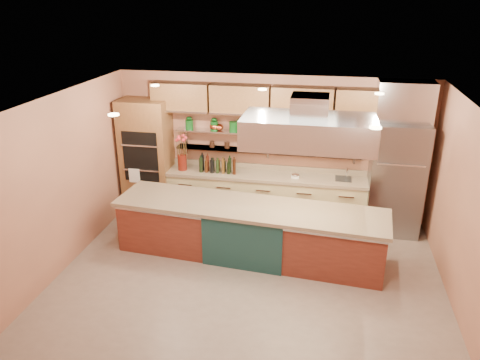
% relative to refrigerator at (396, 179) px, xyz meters
% --- Properties ---
extents(floor, '(6.00, 5.00, 0.02)m').
position_rel_refrigerator_xyz_m(floor, '(-2.35, -2.14, -1.06)').
color(floor, gray).
rests_on(floor, ground).
extents(ceiling, '(6.00, 5.00, 0.02)m').
position_rel_refrigerator_xyz_m(ceiling, '(-2.35, -2.14, 1.75)').
color(ceiling, black).
rests_on(ceiling, wall_back).
extents(wall_back, '(6.00, 0.04, 2.80)m').
position_rel_refrigerator_xyz_m(wall_back, '(-2.35, 0.36, 0.35)').
color(wall_back, '#AF6F52').
rests_on(wall_back, floor).
extents(wall_front, '(6.00, 0.04, 2.80)m').
position_rel_refrigerator_xyz_m(wall_front, '(-2.35, -4.64, 0.35)').
color(wall_front, '#AF6F52').
rests_on(wall_front, floor).
extents(wall_left, '(0.04, 5.00, 2.80)m').
position_rel_refrigerator_xyz_m(wall_left, '(-5.35, -2.14, 0.35)').
color(wall_left, '#AF6F52').
rests_on(wall_left, floor).
extents(wall_right, '(0.04, 5.00, 2.80)m').
position_rel_refrigerator_xyz_m(wall_right, '(0.65, -2.14, 0.35)').
color(wall_right, '#AF6F52').
rests_on(wall_right, floor).
extents(oven_stack, '(0.95, 0.64, 2.30)m').
position_rel_refrigerator_xyz_m(oven_stack, '(-4.80, 0.04, 0.10)').
color(oven_stack, brown).
rests_on(oven_stack, floor).
extents(refrigerator, '(0.95, 0.72, 2.10)m').
position_rel_refrigerator_xyz_m(refrigerator, '(0.00, 0.00, 0.00)').
color(refrigerator, gray).
rests_on(refrigerator, floor).
extents(back_counter, '(3.84, 0.64, 0.93)m').
position_rel_refrigerator_xyz_m(back_counter, '(-2.40, 0.06, -0.58)').
color(back_counter, tan).
rests_on(back_counter, floor).
extents(wall_shelf_lower, '(3.60, 0.26, 0.03)m').
position_rel_refrigerator_xyz_m(wall_shelf_lower, '(-2.40, 0.23, 0.30)').
color(wall_shelf_lower, silver).
rests_on(wall_shelf_lower, wall_back).
extents(wall_shelf_upper, '(3.60, 0.26, 0.03)m').
position_rel_refrigerator_xyz_m(wall_shelf_upper, '(-2.40, 0.23, 0.65)').
color(wall_shelf_upper, silver).
rests_on(wall_shelf_upper, wall_back).
extents(upper_cabinets, '(4.60, 0.36, 0.55)m').
position_rel_refrigerator_xyz_m(upper_cabinets, '(-2.35, 0.18, 1.30)').
color(upper_cabinets, brown).
rests_on(upper_cabinets, wall_back).
extents(range_hood, '(2.00, 1.00, 0.45)m').
position_rel_refrigerator_xyz_m(range_hood, '(-1.57, -1.40, 1.20)').
color(range_hood, silver).
rests_on(range_hood, ceiling).
extents(ceiling_downlights, '(4.00, 2.80, 0.02)m').
position_rel_refrigerator_xyz_m(ceiling_downlights, '(-2.35, -1.94, 1.72)').
color(ceiling_downlights, '#FFE5A5').
rests_on(ceiling_downlights, ceiling).
extents(island, '(4.50, 1.33, 0.92)m').
position_rel_refrigerator_xyz_m(island, '(-2.47, -1.40, -0.59)').
color(island, maroon).
rests_on(island, floor).
extents(flower_vase, '(0.19, 0.19, 0.31)m').
position_rel_refrigerator_xyz_m(flower_vase, '(-4.06, 0.01, 0.04)').
color(flower_vase, '#5C160D').
rests_on(flower_vase, back_counter).
extents(oil_bottle_cluster, '(0.79, 0.24, 0.25)m').
position_rel_refrigerator_xyz_m(oil_bottle_cluster, '(-3.33, 0.01, 0.01)').
color(oil_bottle_cluster, black).
rests_on(oil_bottle_cluster, back_counter).
extents(kitchen_scale, '(0.18, 0.16, 0.08)m').
position_rel_refrigerator_xyz_m(kitchen_scale, '(-1.82, 0.01, -0.08)').
color(kitchen_scale, white).
rests_on(kitchen_scale, back_counter).
extents(bar_faucet, '(0.04, 0.04, 0.24)m').
position_rel_refrigerator_xyz_m(bar_faucet, '(-0.88, 0.11, -0.00)').
color(bar_faucet, white).
rests_on(bar_faucet, back_counter).
extents(copper_kettle, '(0.21, 0.21, 0.13)m').
position_rel_refrigerator_xyz_m(copper_kettle, '(-3.35, 0.23, 0.73)').
color(copper_kettle, '#BA4B2A').
rests_on(copper_kettle, wall_shelf_upper).
extents(green_canister, '(0.20, 0.20, 0.19)m').
position_rel_refrigerator_xyz_m(green_canister, '(-3.07, 0.23, 0.76)').
color(green_canister, '#0E4314').
rests_on(green_canister, wall_shelf_upper).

